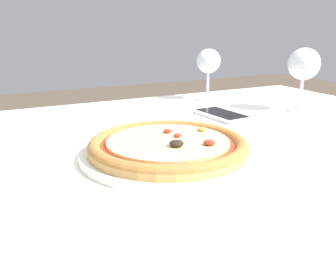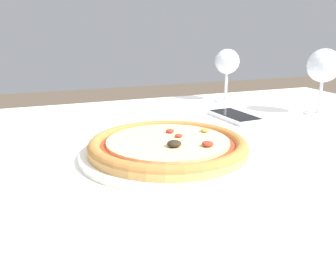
# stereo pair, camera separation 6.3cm
# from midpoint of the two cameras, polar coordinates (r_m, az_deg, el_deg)

# --- Properties ---
(dining_table) EXTENTS (1.23, 0.92, 0.71)m
(dining_table) POSITION_cam_midpoint_polar(r_m,az_deg,el_deg) (0.77, 3.26, -6.39)
(dining_table) COLOR #997047
(dining_table) RESTS_ON ground_plane
(pizza_plate) EXTENTS (0.30, 0.30, 0.04)m
(pizza_plate) POSITION_cam_midpoint_polar(r_m,az_deg,el_deg) (0.63, -2.84, -1.17)
(pizza_plate) COLOR white
(pizza_plate) RESTS_ON dining_table
(wine_glass_far_left) EXTENTS (0.07, 0.07, 0.15)m
(wine_glass_far_left) POSITION_cam_midpoint_polar(r_m,az_deg,el_deg) (1.11, 4.54, 11.59)
(wine_glass_far_left) COLOR silver
(wine_glass_far_left) RESTS_ON dining_table
(wine_glass_far_right) EXTENTS (0.08, 0.08, 0.16)m
(wine_glass_far_right) POSITION_cam_midpoint_polar(r_m,az_deg,el_deg) (1.01, 18.32, 10.70)
(wine_glass_far_right) COLOR silver
(wine_glass_far_right) RESTS_ON dining_table
(cell_phone) EXTENTS (0.08, 0.15, 0.01)m
(cell_phone) POSITION_cam_midpoint_polar(r_m,az_deg,el_deg) (0.92, 6.26, 3.80)
(cell_phone) COLOR white
(cell_phone) RESTS_ON dining_table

